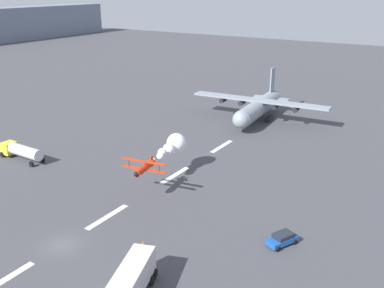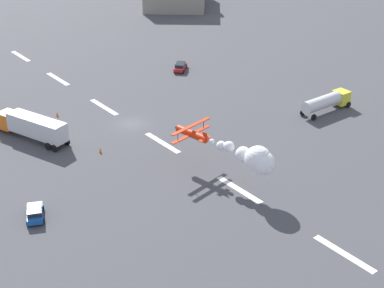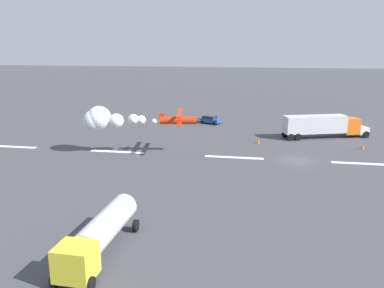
{
  "view_description": "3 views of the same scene",
  "coord_description": "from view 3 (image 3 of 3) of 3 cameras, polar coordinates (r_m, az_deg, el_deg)",
  "views": [
    {
      "loc": [
        -31.34,
        -38.83,
        30.52
      ],
      "look_at": [
        30.65,
        0.0,
        3.95
      ],
      "focal_mm": 41.25,
      "sensor_mm": 36.0,
      "label": 1
    },
    {
      "loc": [
        70.87,
        -44.26,
        39.57
      ],
      "look_at": [
        16.24,
        -0.68,
        3.22
      ],
      "focal_mm": 54.41,
      "sensor_mm": 36.0,
      "label": 2
    },
    {
      "loc": [
        4.82,
        52.56,
        14.99
      ],
      "look_at": [
        13.67,
        2.95,
        2.38
      ],
      "focal_mm": 37.37,
      "sensor_mm": 36.0,
      "label": 3
    }
  ],
  "objects": [
    {
      "name": "semi_truck_orange",
      "position": [
        68.99,
        18.18,
        2.59
      ],
      "size": [
        14.26,
        7.26,
        3.7
      ],
      "color": "silver",
      "rests_on": "ground"
    },
    {
      "name": "stunt_biplane_red",
      "position": [
        56.77,
        -11.87,
        3.45
      ],
      "size": [
        16.39,
        7.26,
        3.55
      ],
      "color": "red"
    },
    {
      "name": "runway_stripe_5",
      "position": [
        58.3,
        -10.6,
        -1.09
      ],
      "size": [
        8.0,
        0.9,
        0.01
      ],
      "primitive_type": "cube",
      "color": "white",
      "rests_on": "ground"
    },
    {
      "name": "followme_car_yellow",
      "position": [
        77.71,
        2.62,
        3.52
      ],
      "size": [
        4.44,
        3.34,
        1.52
      ],
      "color": "#194CA5",
      "rests_on": "ground"
    },
    {
      "name": "runway_stripe_6",
      "position": [
        66.0,
        -24.33,
        -0.35
      ],
      "size": [
        8.0,
        0.9,
        0.01
      ],
      "primitive_type": "cube",
      "color": "white",
      "rests_on": "ground"
    },
    {
      "name": "runway_stripe_3",
      "position": [
        56.22,
        23.29,
        -2.59
      ],
      "size": [
        8.0,
        0.9,
        0.01
      ],
      "primitive_type": "cube",
      "color": "white",
      "rests_on": "ground"
    },
    {
      "name": "traffic_cone_far",
      "position": [
        63.05,
        9.43,
        0.45
      ],
      "size": [
        0.44,
        0.44,
        0.75
      ],
      "primitive_type": "cone",
      "color": "orange",
      "rests_on": "ground"
    },
    {
      "name": "runway_stripe_4",
      "position": [
        54.77,
        6.02,
        -1.91
      ],
      "size": [
        8.0,
        0.9,
        0.01
      ],
      "primitive_type": "cube",
      "color": "white",
      "rests_on": "ground"
    },
    {
      "name": "fuel_tanker_truck",
      "position": [
        30.19,
        -13.05,
        -12.35
      ],
      "size": [
        2.95,
        9.82,
        2.9
      ],
      "color": "yellow",
      "rests_on": "ground"
    },
    {
      "name": "traffic_cone_near",
      "position": [
        63.87,
        23.17,
        -0.34
      ],
      "size": [
        0.44,
        0.44,
        0.75
      ],
      "primitive_type": "cone",
      "color": "orange",
      "rests_on": "ground"
    },
    {
      "name": "ground_plane",
      "position": [
        54.87,
        14.77,
        -2.29
      ],
      "size": [
        440.0,
        440.0,
        0.0
      ],
      "primitive_type": "plane",
      "color": "#424247",
      "rests_on": "ground"
    }
  ]
}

